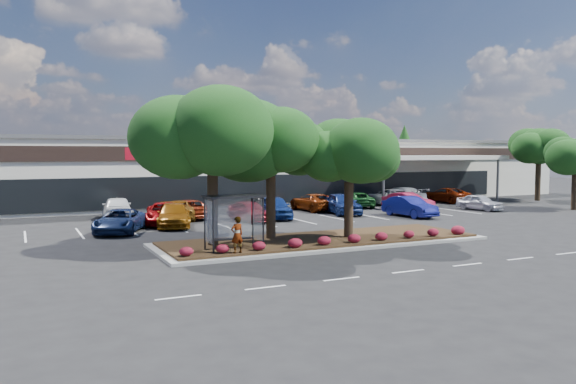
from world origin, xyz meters
name	(u,v)px	position (x,y,z in m)	size (l,w,h in m)	color
ground	(397,252)	(0.00, 0.00, 0.00)	(160.00, 160.00, 0.00)	black
retail_store	(198,169)	(0.06, 33.91, 3.15)	(80.40, 25.20, 6.25)	white
landscape_island	(322,240)	(-2.00, 4.00, 0.12)	(18.00, 6.00, 0.26)	gray
lane_markings	(299,227)	(-0.14, 10.42, 0.01)	(33.12, 20.06, 0.01)	silver
shrub_row	(342,239)	(-2.00, 1.90, 0.51)	(17.00, 0.80, 0.50)	maroon
bus_shelter	(233,206)	(-7.50, 2.95, 2.31)	(2.75, 1.55, 2.59)	black
island_tree_west	(212,166)	(-8.00, 4.50, 4.21)	(7.20, 7.20, 7.89)	#113910
island_tree_mid	(271,171)	(-4.50, 5.20, 3.92)	(6.60, 6.60, 7.32)	#113910
island_tree_east	(349,178)	(-0.50, 3.70, 3.51)	(5.80, 5.80, 6.50)	#113910
tree_east_near	(575,172)	(26.00, 10.00, 3.25)	(5.60, 5.60, 6.51)	#113910
tree_east_far	(538,163)	(31.00, 18.00, 3.81)	(6.40, 6.40, 7.62)	#113910
conifer_north_east	(404,155)	(34.00, 44.00, 4.50)	(3.96, 3.96, 9.00)	#113910
person_waiting	(237,235)	(-7.75, 1.70, 1.11)	(0.62, 0.41, 1.70)	#594C47
light_pole	(220,155)	(0.38, 28.04, 4.64)	(1.40, 0.83, 10.43)	gray
car_0	(120,221)	(-11.23, 12.78, 0.71)	(2.37, 5.13, 1.43)	navy
car_1	(164,214)	(-7.89, 15.44, 0.74)	(2.46, 5.34, 1.48)	#980609
car_2	(174,215)	(-7.57, 14.12, 0.75)	(2.11, 5.20, 1.51)	#7B4408
car_3	(250,211)	(-1.97, 14.57, 0.74)	(1.75, 4.35, 1.48)	maroon
car_4	(274,207)	(0.31, 15.39, 0.85)	(2.00, 4.98, 1.70)	navy
car_5	(342,204)	(6.38, 15.71, 0.85)	(2.01, 5.00, 1.70)	navy
car_6	(410,207)	(10.06, 11.92, 0.78)	(1.65, 4.74, 1.56)	navy
car_7	(408,202)	(12.84, 15.67, 0.75)	(1.59, 4.57, 1.51)	maroon
car_8	(480,202)	(18.53, 13.31, 0.68)	(1.61, 4.00, 1.36)	#B5B7C2
car_9	(117,208)	(-10.31, 19.79, 0.86)	(2.03, 5.04, 1.72)	white
car_10	(187,209)	(-5.58, 18.03, 0.71)	(2.37, 5.14, 1.43)	maroon
car_11	(180,210)	(-6.18, 17.85, 0.71)	(2.35, 5.10, 1.42)	brown
car_12	(255,205)	(-0.27, 17.67, 0.82)	(1.93, 4.79, 1.63)	black
car_13	(313,202)	(5.64, 19.17, 0.72)	(2.40, 5.20, 1.44)	maroon
car_14	(357,200)	(10.64, 20.14, 0.66)	(2.20, 4.78, 1.33)	#15481C
car_15	(391,197)	(14.12, 19.93, 0.78)	(2.59, 5.61, 1.56)	#ADB1B8
car_16	(400,196)	(15.66, 20.57, 0.83)	(2.32, 5.71, 1.66)	#B1B6BF
car_17	(446,195)	(21.18, 20.48, 0.72)	(2.37, 5.15, 1.43)	maroon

